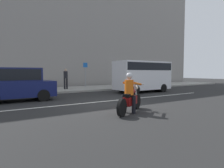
{
  "coord_description": "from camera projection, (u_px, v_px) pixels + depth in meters",
  "views": [
    {
      "loc": [
        -4.44,
        -7.62,
        1.56
      ],
      "look_at": [
        0.17,
        -0.23,
        1.0
      ],
      "focal_mm": 29.53,
      "sensor_mm": 36.0,
      "label": 1
    }
  ],
  "objects": [
    {
      "name": "parked_hatchback_navy",
      "position": [
        18.0,
        84.0,
        9.9
      ],
      "size": [
        3.73,
        1.76,
        1.8
      ],
      "color": "#11194C",
      "rests_on": "ground_plane"
    },
    {
      "name": "lane_marking_stripe",
      "position": [
        84.0,
        103.0,
        9.25
      ],
      "size": [
        18.0,
        0.14,
        0.01
      ],
      "primitive_type": "cube",
      "color": "silver",
      "rests_on": "ground_plane"
    },
    {
      "name": "parked_van_white",
      "position": [
        142.0,
        75.0,
        14.43
      ],
      "size": [
        4.47,
        1.96,
        2.4
      ],
      "color": "silver",
      "rests_on": "ground_plane"
    },
    {
      "name": "motorcycle_with_rider_orange_stripe",
      "position": [
        130.0,
        96.0,
        7.12
      ],
      "size": [
        1.97,
        1.25,
        1.55
      ],
      "color": "black",
      "rests_on": "ground_plane"
    },
    {
      "name": "street_sign_post",
      "position": [
        85.0,
        72.0,
        17.69
      ],
      "size": [
        0.44,
        0.08,
        2.36
      ],
      "color": "gray",
      "rests_on": "sidewalk_slab"
    },
    {
      "name": "building_facade",
      "position": [
        48.0,
        23.0,
        18.14
      ],
      "size": [
        40.0,
        1.4,
        12.86
      ],
      "primitive_type": "cube",
      "color": "gray",
      "rests_on": "ground_plane"
    },
    {
      "name": "sidewalk_slab",
      "position": [
        59.0,
        90.0,
        15.66
      ],
      "size": [
        40.0,
        4.4,
        0.14
      ],
      "primitive_type": "cube",
      "color": "#99968E",
      "rests_on": "ground_plane"
    },
    {
      "name": "pedestrian_bystander",
      "position": [
        66.0,
        77.0,
        15.46
      ],
      "size": [
        0.34,
        0.34,
        1.72
      ],
      "color": "black",
      "rests_on": "sidewalk_slab"
    },
    {
      "name": "ground_plane",
      "position": [
        107.0,
        105.0,
        8.89
      ],
      "size": [
        80.0,
        80.0,
        0.0
      ],
      "primitive_type": "plane",
      "color": "#242424"
    }
  ]
}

